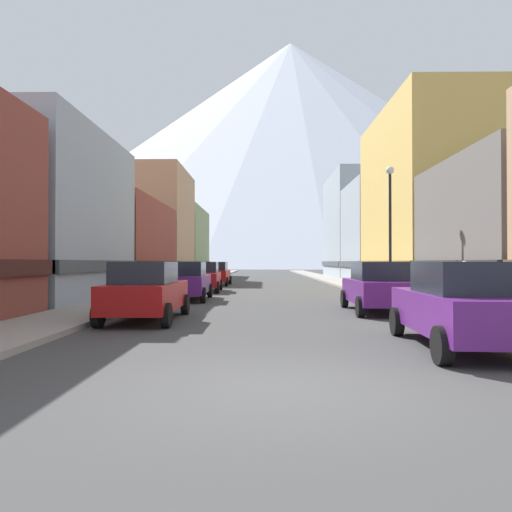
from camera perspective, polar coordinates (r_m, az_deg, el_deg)
The scene contains 22 objects.
ground_plane at distance 6.87m, azimuth 3.25°, elevation -15.71°, with size 400.00×400.00×0.00m, color #3D3D3D.
sidewalk_left at distance 42.09m, azimuth -7.38°, elevation -3.03°, with size 2.50×100.00×0.15m, color gray.
sidewalk_right at distance 42.17m, azimuth 9.71°, elevation -3.02°, with size 2.50×100.00×0.15m, color gray.
storefront_left_1 at distance 23.81m, azimuth -24.77°, elevation 4.03°, with size 6.35×10.14×7.72m.
storefront_left_2 at distance 34.96m, azimuth -18.20°, elevation 1.17°, with size 8.61×12.43×6.04m.
storefront_left_3 at distance 46.59m, azimuth -14.24°, elevation 3.35°, with size 9.97×10.53×10.47m.
storefront_left_4 at distance 58.35m, azimuth -10.13°, elevation 1.45°, with size 7.96×13.23×8.24m.
storefront_right_2 at distance 33.10m, azimuth 20.07°, elevation 6.05°, with size 6.48×12.91×11.67m.
storefront_right_3 at distance 43.90m, azimuth 15.12°, elevation 2.54°, with size 6.45×9.40×8.82m.
storefront_right_4 at distance 55.39m, azimuth 12.43°, elevation 3.31°, with size 7.05×13.28×11.65m.
car_left_0 at distance 14.69m, azimuth -13.10°, elevation -4.12°, with size 2.10×4.42×1.78m.
car_left_1 at distance 22.17m, azimuth -8.35°, elevation -2.98°, with size 2.14×4.44×1.78m.
car_left_2 at distance 28.41m, azimuth -6.33°, elevation -2.48°, with size 2.18×4.46×1.78m.
car_left_3 at distance 36.02m, azimuth -4.82°, elevation -2.11°, with size 2.08×4.41×1.78m.
car_right_0 at distance 10.57m, azimuth 23.61°, elevation -5.42°, with size 2.25×4.48×1.78m.
car_right_1 at distance 17.26m, azimuth 14.50°, elevation -3.61°, with size 2.13×4.43×1.78m.
parking_meter_near at distance 13.00m, azimuth 28.51°, elevation -3.99°, with size 0.14×0.10×1.33m.
potted_plant_0 at distance 23.65m, azimuth -15.74°, elevation -3.42°, with size 0.60×0.60×0.91m.
potted_plant_1 at distance 24.79m, azimuth 17.91°, elevation -3.52°, with size 0.46×0.46×0.74m.
pedestrian_0 at distance 16.71m, azimuth 23.86°, elevation -3.60°, with size 0.36×0.36×1.66m.
streetlamp_right at distance 21.74m, azimuth 15.87°, elevation 5.14°, with size 0.36×0.36×5.86m.
mountain_backdrop at distance 274.02m, azimuth 4.18°, elevation 12.19°, with size 315.83×315.83×125.97m, color silver.
Camera 1 is at (-0.28, -6.63, 1.78)m, focal length 33.18 mm.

